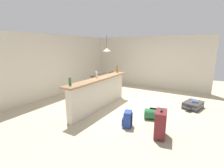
{
  "coord_description": "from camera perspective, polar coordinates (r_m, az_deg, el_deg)",
  "views": [
    {
      "loc": [
        -4.93,
        -2.48,
        2.04
      ],
      "look_at": [
        -0.03,
        0.45,
        0.71
      ],
      "focal_mm": 26.17,
      "sensor_mm": 36.0,
      "label": 1
    }
  ],
  "objects": [
    {
      "name": "bar_countertop",
      "position": [
        5.29,
        -4.46,
        1.84
      ],
      "size": [
        2.96,
        0.4,
        0.05
      ],
      "primitive_type": "cube",
      "color": "#93704C",
      "rests_on": "partition_half_wall"
    },
    {
      "name": "suitcase_upright_maroon",
      "position": [
        3.95,
        16.6,
        -13.11
      ],
      "size": [
        0.48,
        0.31,
        0.67
      ],
      "color": "maroon",
      "rests_on": "ground_plane"
    },
    {
      "name": "ground_plane",
      "position": [
        5.89,
        3.9,
        -7.39
      ],
      "size": [
        13.0,
        13.0,
        0.05
      ],
      "primitive_type": "cube",
      "color": "#BCAD8E"
    },
    {
      "name": "suitcase_flat_charcoal",
      "position": [
        6.14,
        26.43,
        -6.6
      ],
      "size": [
        0.89,
        0.66,
        0.22
      ],
      "color": "#38383D",
      "rests_on": "ground_plane"
    },
    {
      "name": "pendant_lamp",
      "position": [
        7.4,
        -1.86,
        11.91
      ],
      "size": [
        0.34,
        0.34,
        0.74
      ],
      "color": "black"
    },
    {
      "name": "backpack_blue",
      "position": [
        4.31,
        5.42,
        -12.19
      ],
      "size": [
        0.32,
        0.3,
        0.42
      ],
      "color": "#233D93",
      "rests_on": "ground_plane"
    },
    {
      "name": "wall_right",
      "position": [
        8.49,
        11.68,
        7.55
      ],
      "size": [
        0.1,
        6.0,
        2.5
      ],
      "primitive_type": "cube",
      "color": "beige",
      "rests_on": "ground_plane"
    },
    {
      "name": "bottle_amber",
      "position": [
        6.29,
        1.85,
        5.22
      ],
      "size": [
        0.07,
        0.07,
        0.28
      ],
      "primitive_type": "cylinder",
      "color": "#9E661E",
      "rests_on": "bar_countertop"
    },
    {
      "name": "bottle_green",
      "position": [
        4.4,
        -14.5,
        0.81
      ],
      "size": [
        0.07,
        0.07,
        0.2
      ],
      "primitive_type": "cylinder",
      "color": "#2D6B38",
      "rests_on": "bar_countertop"
    },
    {
      "name": "duffel_bag_green",
      "position": [
        4.86,
        14.11,
        -10.14
      ],
      "size": [
        0.43,
        0.55,
        0.34
      ],
      "color": "#286B3D",
      "rests_on": "ground_plane"
    },
    {
      "name": "bottle_white",
      "position": [
        5.31,
        -5.45,
        3.28
      ],
      "size": [
        0.06,
        0.06,
        0.21
      ],
      "primitive_type": "cylinder",
      "color": "silver",
      "rests_on": "bar_countertop"
    },
    {
      "name": "dining_table",
      "position": [
        7.55,
        -2.58,
        2.51
      ],
      "size": [
        1.1,
        0.8,
        0.74
      ],
      "color": "#332319",
      "rests_on": "ground_plane"
    },
    {
      "name": "book_stack",
      "position": [
        6.09,
        26.95,
        -5.43
      ],
      "size": [
        0.25,
        0.21,
        0.06
      ],
      "color": "gold",
      "rests_on": "suitcase_flat_charcoal"
    },
    {
      "name": "wall_back",
      "position": [
        7.45,
        -17.46,
        6.47
      ],
      "size": [
        6.6,
        0.1,
        2.5
      ],
      "primitive_type": "cube",
      "color": "beige",
      "rests_on": "ground_plane"
    },
    {
      "name": "partition_half_wall",
      "position": [
        5.42,
        -4.37,
        -3.51
      ],
      "size": [
        2.8,
        0.2,
        0.98
      ],
      "primitive_type": "cube",
      "color": "beige",
      "rests_on": "ground_plane"
    },
    {
      "name": "dining_chair_near_partition",
      "position": [
        7.24,
        0.49,
        1.0
      ],
      "size": [
        0.45,
        0.45,
        0.93
      ],
      "color": "#4C331E",
      "rests_on": "ground_plane"
    }
  ]
}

